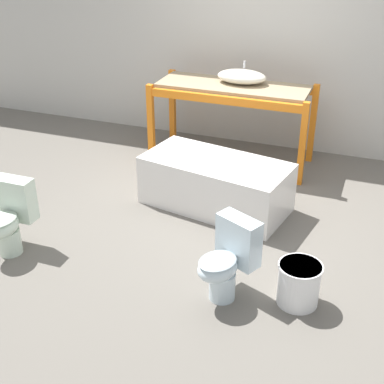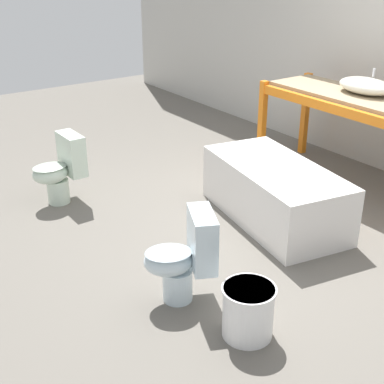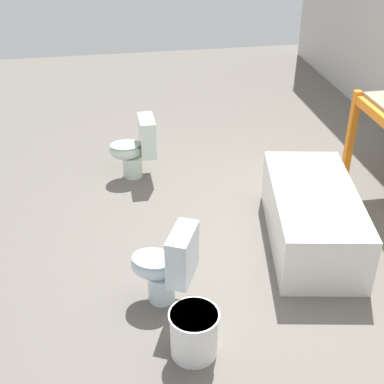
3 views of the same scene
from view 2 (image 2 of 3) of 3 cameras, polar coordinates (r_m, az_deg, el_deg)
name	(u,v)px [view 2 (image 2 of 3)]	position (r m, az deg, el deg)	size (l,w,h in m)	color
ground_plane	(266,224)	(4.84, 7.86, -3.37)	(12.00, 12.00, 0.00)	#666059
shelving_rack	(351,108)	(5.57, 16.57, 8.56)	(1.87, 0.74, 0.95)	orange
sink_basin	(365,86)	(5.54, 18.02, 10.72)	(0.57, 0.36, 0.23)	silver
bathtub_main	(275,189)	(4.81, 8.82, 0.33)	(1.57, 0.96, 0.52)	white
toilet_near	(184,256)	(3.65, -0.82, -6.88)	(0.49, 0.57, 0.66)	silver
toilet_far	(61,168)	(5.23, -13.82, 2.45)	(0.36, 0.48, 0.66)	silver
bucket_white	(248,310)	(3.44, 6.00, -12.45)	(0.34, 0.34, 0.35)	white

